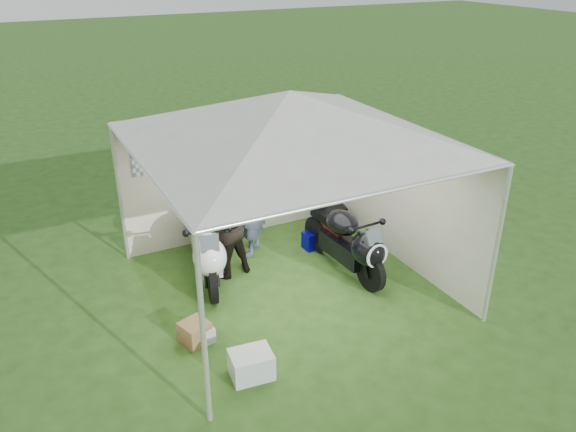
% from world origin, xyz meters
% --- Properties ---
extents(ground, '(80.00, 80.00, 0.00)m').
position_xyz_m(ground, '(0.00, 0.00, 0.00)').
color(ground, '#274916').
rests_on(ground, ground).
extents(canopy_tent, '(5.66, 5.66, 3.00)m').
position_xyz_m(canopy_tent, '(-0.00, 0.03, 2.58)').
color(canopy_tent, silver).
rests_on(canopy_tent, ground).
extents(motorcycle_white, '(0.80, 2.15, 1.07)m').
position_xyz_m(motorcycle_white, '(-1.03, 0.80, 0.60)').
color(motorcycle_white, black).
rests_on(motorcycle_white, ground).
extents(motorcycle_black, '(0.53, 2.06, 1.01)m').
position_xyz_m(motorcycle_black, '(1.01, -0.02, 0.57)').
color(motorcycle_black, black).
rests_on(motorcycle_black, ground).
extents(paddock_stand, '(0.41, 0.27, 0.30)m').
position_xyz_m(paddock_stand, '(0.96, 0.92, 0.15)').
color(paddock_stand, '#0D0BCF').
rests_on(paddock_stand, ground).
extents(person_dark_jacket, '(0.90, 0.75, 1.65)m').
position_xyz_m(person_dark_jacket, '(-0.72, 0.80, 0.83)').
color(person_dark_jacket, black).
rests_on(person_dark_jacket, ground).
extents(person_blue_jacket, '(0.78, 0.83, 1.90)m').
position_xyz_m(person_blue_jacket, '(-0.09, 1.25, 0.95)').
color(person_blue_jacket, slate).
rests_on(person_blue_jacket, ground).
extents(equipment_box, '(0.50, 0.43, 0.45)m').
position_xyz_m(equipment_box, '(1.60, 1.41, 0.22)').
color(equipment_box, black).
rests_on(equipment_box, ground).
extents(crate_0, '(0.54, 0.44, 0.33)m').
position_xyz_m(crate_0, '(-1.31, -1.56, 0.17)').
color(crate_0, silver).
rests_on(crate_0, ground).
extents(crate_1, '(0.43, 0.43, 0.30)m').
position_xyz_m(crate_1, '(-1.71, -0.64, 0.15)').
color(crate_1, olive).
rests_on(crate_1, ground).
extents(crate_2, '(0.33, 0.29, 0.22)m').
position_xyz_m(crate_2, '(-1.64, -0.67, 0.11)').
color(crate_2, silver).
rests_on(crate_2, ground).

